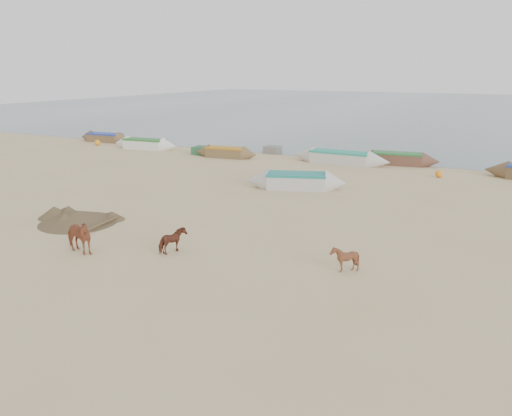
{
  "coord_description": "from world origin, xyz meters",
  "views": [
    {
      "loc": [
        8.64,
        -13.19,
        6.32
      ],
      "look_at": [
        0.0,
        4.0,
        1.0
      ],
      "focal_mm": 35.0,
      "sensor_mm": 36.0,
      "label": 1
    }
  ],
  "objects": [
    {
      "name": "sea",
      "position": [
        0.0,
        82.0,
        0.01
      ],
      "size": [
        160.0,
        160.0,
        0.0
      ],
      "primitive_type": "plane",
      "color": "slate",
      "rests_on": "ground"
    },
    {
      "name": "calf_right",
      "position": [
        -1.54,
        0.5,
        0.45
      ],
      "size": [
        0.87,
        0.98,
        0.89
      ],
      "primitive_type": "imported",
      "rotation": [
        0.0,
        0.0,
        1.71
      ],
      "color": "#5D2C1E",
      "rests_on": "ground"
    },
    {
      "name": "debris_pile",
      "position": [
        -7.4,
        1.7,
        0.27
      ],
      "size": [
        3.94,
        3.94,
        0.53
      ],
      "primitive_type": "cone",
      "rotation": [
        0.0,
        0.0,
        -0.2
      ],
      "color": "brown",
      "rests_on": "ground"
    },
    {
      "name": "beach_clutter",
      "position": [
        4.21,
        20.0,
        0.3
      ],
      "size": [
        45.67,
        4.6,
        0.64
      ],
      "color": "#2B603B",
      "rests_on": "ground"
    },
    {
      "name": "ground",
      "position": [
        0.0,
        0.0,
        0.0
      ],
      "size": [
        140.0,
        140.0,
        0.0
      ],
      "primitive_type": "plane",
      "color": "tan",
      "rests_on": "ground"
    },
    {
      "name": "calf_front",
      "position": [
        4.42,
        1.58,
        0.44
      ],
      "size": [
        0.84,
        0.76,
        0.89
      ],
      "primitive_type": "imported",
      "rotation": [
        0.0,
        0.0,
        -1.62
      ],
      "color": "brown",
      "rests_on": "ground"
    },
    {
      "name": "cow_adult",
      "position": [
        -4.58,
        -1.05,
        0.63
      ],
      "size": [
        1.59,
        0.92,
        1.27
      ],
      "primitive_type": "imported",
      "rotation": [
        0.0,
        0.0,
        1.41
      ],
      "color": "brown",
      "rests_on": "ground"
    },
    {
      "name": "waterline_canoes",
      "position": [
        0.61,
        20.54,
        0.41
      ],
      "size": [
        56.87,
        4.46,
        0.87
      ],
      "color": "brown",
      "rests_on": "ground"
    },
    {
      "name": "near_canoe",
      "position": [
        -1.45,
        11.83,
        0.43
      ],
      "size": [
        5.63,
        3.15,
        0.87
      ],
      "primitive_type": null,
      "rotation": [
        0.0,
        0.0,
        0.33
      ],
      "color": "beige",
      "rests_on": "ground"
    }
  ]
}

